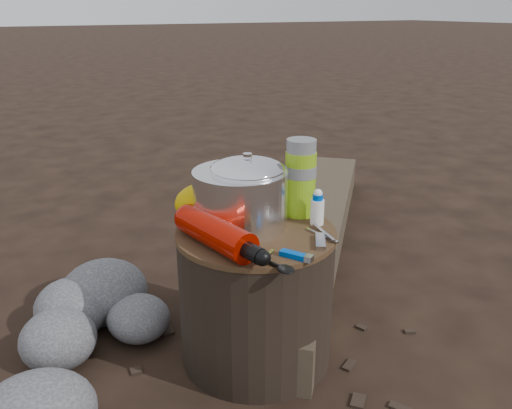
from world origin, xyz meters
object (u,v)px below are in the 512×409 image
camping_pot (248,193)px  fuel_bottle (216,233)px  stump (256,295)px  log_main (305,232)px  thermos (300,178)px  travel_mug (269,190)px

camping_pot → fuel_bottle: camping_pot is taller
stump → fuel_bottle: fuel_bottle is taller
log_main → thermos: 0.75m
fuel_bottle → thermos: 0.33m
stump → travel_mug: bearing=48.8°
stump → travel_mug: travel_mug is taller
stump → thermos: (0.17, 0.05, 0.31)m
stump → thermos: bearing=15.4°
camping_pot → thermos: thermos is taller
stump → thermos: 0.36m
stump → thermos: thermos is taller
fuel_bottle → thermos: bearing=5.2°
fuel_bottle → travel_mug: bearing=24.0°
stump → camping_pot: camping_pot is taller
camping_pot → thermos: bearing=2.5°
camping_pot → thermos: 0.18m
travel_mug → log_main: bearing=44.1°
camping_pot → stump: bearing=-83.8°
camping_pot → travel_mug: size_ratio=1.79×
stump → log_main: (0.53, 0.54, -0.12)m
fuel_bottle → thermos: size_ratio=1.48×
log_main → travel_mug: travel_mug is taller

